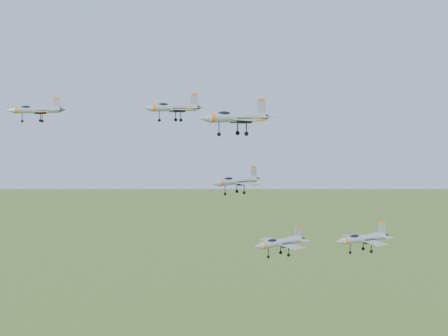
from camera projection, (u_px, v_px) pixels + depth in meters
name	position (u px, v px, depth m)	size (l,w,h in m)	color
jet_lead	(35.00, 110.00, 109.99)	(10.49, 8.63, 2.81)	#989EA4
jet_left_high	(172.00, 108.00, 110.34)	(11.87, 9.85, 3.17)	#989EA4
jet_right_high	(235.00, 117.00, 96.69)	(13.69, 11.43, 3.66)	#989EA4
jet_left_low	(236.00, 181.00, 117.21)	(11.90, 10.07, 3.21)	#989EA4
jet_right_low	(280.00, 242.00, 104.32)	(11.36, 9.54, 3.05)	#989EA4
jet_trail	(362.00, 238.00, 123.21)	(13.64, 11.25, 3.65)	#989EA4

